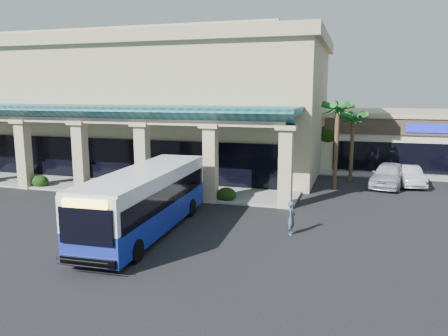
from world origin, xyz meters
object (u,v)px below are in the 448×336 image
(car_silver, at_px, (389,175))
(car_white, at_px, (408,176))
(pedestrian, at_px, (292,218))
(transit_bus, at_px, (146,202))

(car_silver, xyz_separation_m, car_white, (1.38, 0.90, -0.15))
(pedestrian, bearing_deg, transit_bus, 109.13)
(car_white, bearing_deg, pedestrian, -125.05)
(transit_bus, bearing_deg, car_silver, 47.97)
(transit_bus, bearing_deg, pedestrian, 11.71)
(car_silver, distance_m, car_white, 1.66)
(car_silver, bearing_deg, pedestrian, -98.96)
(car_silver, relative_size, car_white, 1.18)
(car_silver, bearing_deg, car_white, 46.37)
(pedestrian, relative_size, car_silver, 0.32)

